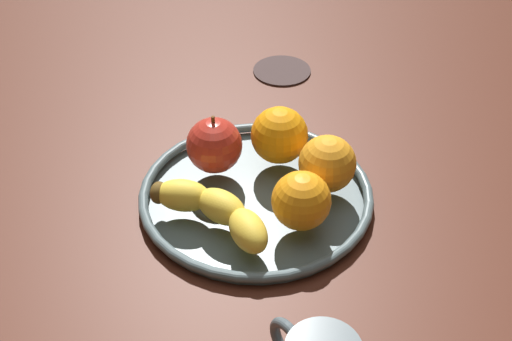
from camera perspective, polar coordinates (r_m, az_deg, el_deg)
ground_plane at (r=86.86cm, az=-0.00°, el=-3.47°), size 165.06×165.06×4.00cm
fruit_bowl at (r=84.90cm, az=-0.00°, el=-2.03°), size 28.58×28.58×1.80cm
banana at (r=78.97cm, az=-3.46°, el=-3.23°), size 16.53×8.89×3.80cm
apple at (r=85.61cm, az=-3.44°, el=2.08°), size 6.98×6.98×7.78cm
orange_back_left at (r=83.07cm, az=5.86°, el=0.56°), size 6.95×6.95×6.95cm
orange_center at (r=77.89cm, az=3.74°, el=-2.48°), size 6.79×6.79×6.79cm
orange_front_right at (r=86.97cm, az=1.93°, el=2.91°), size 7.23×7.23×7.23cm
ambient_coaster at (r=109.92cm, az=2.14°, el=8.24°), size 9.02×9.02×0.60cm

